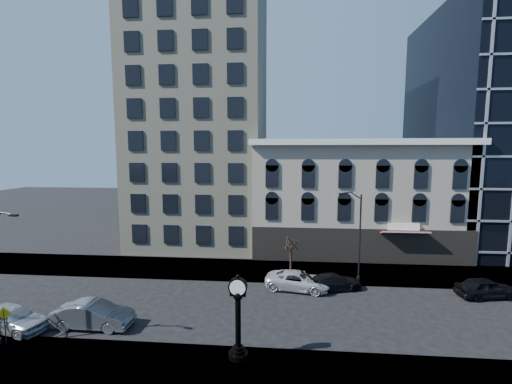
# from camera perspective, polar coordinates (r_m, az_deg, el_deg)

# --- Properties ---
(ground) EXTENTS (160.00, 160.00, 0.00)m
(ground) POSITION_cam_1_polar(r_m,az_deg,el_deg) (26.22, -5.41, -18.65)
(ground) COLOR black
(ground) RESTS_ON ground
(sidewalk_far) EXTENTS (160.00, 6.00, 0.12)m
(sidewalk_far) POSITION_cam_1_polar(r_m,az_deg,el_deg) (33.51, -2.88, -12.77)
(sidewalk_far) COLOR #9C998E
(sidewalk_far) RESTS_ON ground
(sidewalk_near) EXTENTS (160.00, 6.00, 0.12)m
(sidewalk_near) POSITION_cam_1_polar(r_m,az_deg,el_deg) (19.43, -10.27, -28.43)
(sidewalk_near) COLOR #9C998E
(sidewalk_near) RESTS_ON ground
(cream_tower) EXTENTS (15.90, 15.40, 42.50)m
(cream_tower) POSITION_cam_1_polar(r_m,az_deg,el_deg) (44.23, -9.23, 17.15)
(cream_tower) COLOR #BEB899
(cream_tower) RESTS_ON ground
(victorian_row) EXTENTS (22.60, 11.19, 12.50)m
(victorian_row) POSITION_cam_1_polar(r_m,az_deg,el_deg) (40.26, 15.87, -1.03)
(victorian_row) COLOR #9D9382
(victorian_row) RESTS_ON ground
(street_clock) EXTENTS (1.06, 1.06, 4.66)m
(street_clock) POSITION_cam_1_polar(r_m,az_deg,el_deg) (19.59, -3.01, -20.60)
(street_clock) COLOR black
(street_clock) RESTS_ON sidewalk_near
(street_lamp_far) EXTENTS (1.96, 0.95, 7.96)m
(street_lamp_far) POSITION_cam_1_polar(r_m,az_deg,el_deg) (30.14, 16.13, -3.30)
(street_lamp_far) COLOR black
(street_lamp_far) RESTS_ON sidewalk_far
(bare_tree_far) EXTENTS (2.29, 2.29, 3.94)m
(bare_tree_far) POSITION_cam_1_polar(r_m,az_deg,el_deg) (31.89, 5.85, -8.12)
(bare_tree_far) COLOR black
(bare_tree_far) RESTS_ON sidewalk_far
(warning_sign) EXTENTS (0.69, 0.32, 2.26)m
(warning_sign) POSITION_cam_1_polar(r_m,az_deg,el_deg) (25.44, -36.40, -16.67)
(warning_sign) COLOR black
(warning_sign) RESTS_ON sidewalk_near
(car_near_a) EXTENTS (5.12, 2.85, 1.65)m
(car_near_a) POSITION_cam_1_polar(r_m,az_deg,el_deg) (27.62, -35.61, -16.69)
(car_near_a) COLOR #A5A8AD
(car_near_a) RESTS_ON ground
(car_near_b) EXTENTS (5.00, 1.79, 1.64)m
(car_near_b) POSITION_cam_1_polar(r_m,az_deg,el_deg) (25.52, -25.45, -18.00)
(car_near_b) COLOR #595B60
(car_near_b) RESTS_ON ground
(car_far_a) EXTENTS (5.63, 3.32, 1.47)m
(car_far_a) POSITION_cam_1_polar(r_m,az_deg,el_deg) (29.13, 7.00, -14.45)
(car_far_a) COLOR silver
(car_far_a) RESTS_ON ground
(car_far_b) EXTENTS (4.90, 3.09, 1.32)m
(car_far_b) POSITION_cam_1_polar(r_m,az_deg,el_deg) (29.58, 12.94, -14.38)
(car_far_b) COLOR black
(car_far_b) RESTS_ON ground
(car_far_c) EXTENTS (4.77, 2.57, 1.54)m
(car_far_c) POSITION_cam_1_polar(r_m,az_deg,el_deg) (32.70, 34.00, -13.10)
(car_far_c) COLOR black
(car_far_c) RESTS_ON ground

